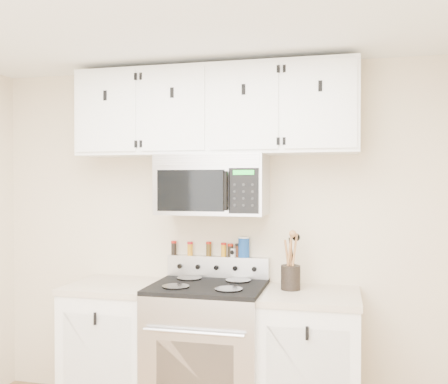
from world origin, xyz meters
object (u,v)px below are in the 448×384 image
range (208,351)px  microwave (213,185)px  salt_canister (244,247)px  utensil_crock (291,275)px

range → microwave: (0.00, 0.13, 1.14)m
range → microwave: size_ratio=1.45×
range → salt_canister: 0.77m
range → salt_canister: salt_canister is taller
microwave → utensil_crock: microwave is taller
range → microwave: bearing=89.8°
salt_canister → microwave: bearing=-141.2°
range → salt_canister: (0.19, 0.28, 0.69)m
utensil_crock → salt_canister: (-0.36, 0.19, 0.16)m
microwave → salt_canister: microwave is taller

